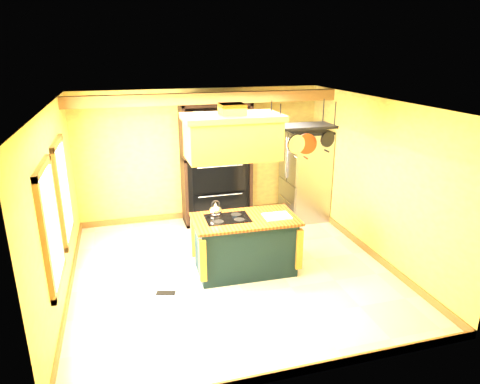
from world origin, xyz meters
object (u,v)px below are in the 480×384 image
refrigerator (305,176)px  hutch (216,177)px  range_hood (232,135)px  pot_rack (302,132)px  kitchen_island (245,244)px

refrigerator → hutch: size_ratio=0.75×
range_hood → pot_rack: size_ratio=1.39×
pot_rack → hutch: pot_rack is taller
range_hood → hutch: size_ratio=0.58×
refrigerator → pot_rack: bearing=-116.5°
range_hood → kitchen_island: bearing=0.3°
range_hood → pot_rack: same height
hutch → refrigerator: bearing=-10.3°
range_hood → refrigerator: bearing=43.2°
kitchen_island → range_hood: bearing=-178.5°
kitchen_island → pot_rack: bearing=1.4°
range_hood → pot_rack: (1.10, 0.00, -0.01)m
range_hood → hutch: (0.24, 2.28, -1.31)m
refrigerator → hutch: hutch is taller
range_hood → refrigerator: (2.07, 1.94, -1.35)m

